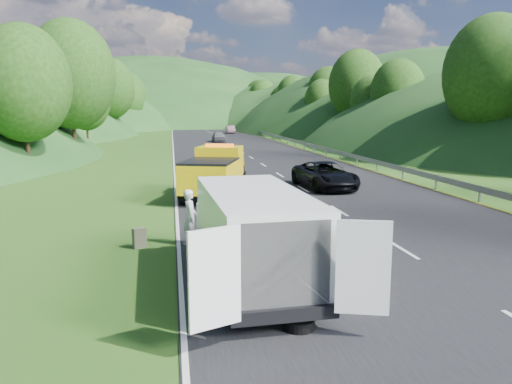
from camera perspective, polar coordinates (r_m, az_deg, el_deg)
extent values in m
plane|color=#38661E|center=(17.20, 4.30, -5.22)|extent=(320.00, 320.00, 0.00)
cube|color=black|center=(56.74, -2.45, 5.10)|extent=(14.00, 200.00, 0.02)
cube|color=gray|center=(70.25, 2.22, 5.94)|extent=(0.06, 140.00, 1.52)
cylinder|color=black|center=(26.89, -5.79, 1.23)|extent=(0.64, 1.08, 1.02)
cylinder|color=black|center=(26.51, -1.70, 1.15)|extent=(0.64, 1.08, 1.02)
cylinder|color=black|center=(22.98, -8.14, -0.24)|extent=(0.64, 1.08, 1.02)
cylinder|color=black|center=(22.53, -3.37, -0.35)|extent=(0.64, 1.08, 1.02)
cube|color=yellow|center=(25.72, -4.16, 3.06)|extent=(2.59, 2.21, 1.95)
cube|color=yellow|center=(23.51, -5.29, 1.81)|extent=(3.18, 3.99, 1.33)
cube|color=black|center=(23.43, -5.32, 3.54)|extent=(3.18, 3.99, 0.10)
cube|color=black|center=(26.98, -3.62, 2.16)|extent=(2.32, 1.78, 0.72)
cube|color=black|center=(27.60, -3.37, 1.90)|extent=(2.11, 0.83, 0.51)
cube|color=yellow|center=(27.25, -3.49, 3.64)|extent=(2.19, 1.37, 1.12)
cube|color=orange|center=(25.62, -4.19, 5.33)|extent=(1.45, 0.67, 0.16)
cube|color=black|center=(26.38, -3.86, 4.00)|extent=(1.88, 0.65, 0.92)
cylinder|color=black|center=(14.05, -5.71, -6.81)|extent=(0.36, 0.87, 0.85)
cylinder|color=black|center=(14.38, 1.96, -6.39)|extent=(0.36, 0.87, 0.85)
cylinder|color=black|center=(10.64, -3.41, -12.22)|extent=(0.36, 0.87, 0.85)
cylinder|color=black|center=(11.08, 6.65, -11.38)|extent=(0.36, 0.87, 0.85)
cube|color=white|center=(12.10, -0.20, -4.47)|extent=(2.44, 5.64, 1.97)
cube|color=white|center=(15.00, -2.54, -3.40)|extent=(2.18, 1.06, 1.07)
cube|color=black|center=(14.63, -2.43, -0.33)|extent=(1.99, 0.45, 0.89)
cube|color=black|center=(9.56, 3.24, -8.32)|extent=(1.82, 0.19, 1.71)
cube|color=white|center=(8.85, -4.73, -9.82)|extent=(0.96, 0.45, 1.81)
cube|color=white|center=(9.58, 12.13, -8.47)|extent=(0.99, 0.36, 1.81)
cube|color=black|center=(9.80, 3.36, -13.86)|extent=(2.14, 0.26, 0.27)
imported|color=silver|center=(16.38, -7.46, -6.02)|extent=(0.48, 0.66, 1.80)
imported|color=tan|center=(16.73, -4.23, -5.64)|extent=(0.51, 0.44, 0.89)
imported|color=black|center=(11.50, 5.35, -12.84)|extent=(1.15, 0.76, 1.67)
cube|color=#575641|center=(16.25, -13.19, -5.14)|extent=(0.46, 0.37, 0.65)
cylinder|color=black|center=(10.40, 4.86, -15.34)|extent=(0.66, 0.66, 0.20)
imported|color=black|center=(27.85, 7.85, 0.40)|extent=(2.86, 5.39, 1.44)
imported|color=#57575D|center=(66.57, -4.26, 5.73)|extent=(1.63, 4.04, 1.38)
imported|color=#785061|center=(89.78, -2.93, 6.71)|extent=(1.41, 4.04, 1.33)
imported|color=brown|center=(113.09, -6.46, 7.24)|extent=(2.06, 5.06, 1.47)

